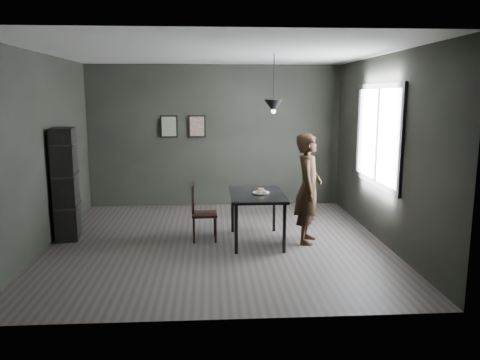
{
  "coord_description": "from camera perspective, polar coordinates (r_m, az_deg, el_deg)",
  "views": [
    {
      "loc": [
        -0.08,
        -6.84,
        2.2
      ],
      "look_at": [
        0.35,
        0.05,
        0.95
      ],
      "focal_mm": 35.0,
      "sensor_mm": 36.0,
      "label": 1
    }
  ],
  "objects": [
    {
      "name": "woman",
      "position": [
        7.06,
        8.33,
        -1.04
      ],
      "size": [
        0.55,
        0.69,
        1.66
      ],
      "primitive_type": "imported",
      "rotation": [
        0.0,
        0.0,
        1.28
      ],
      "color": "black",
      "rests_on": "ground"
    },
    {
      "name": "back_wall",
      "position": [
        9.37,
        -3.09,
        5.35
      ],
      "size": [
        5.0,
        0.1,
        2.8
      ],
      "primitive_type": "cube",
      "color": "black",
      "rests_on": "ground"
    },
    {
      "name": "donut_pile",
      "position": [
        7.02,
        2.59,
        -1.35
      ],
      "size": [
        0.16,
        0.17,
        0.08
      ],
      "rotation": [
        0.0,
        0.0,
        -0.13
      ],
      "color": "beige",
      "rests_on": "white_plate"
    },
    {
      "name": "pendant_lamp",
      "position": [
        7.0,
        4.11,
        9.02
      ],
      "size": [
        0.28,
        0.28,
        0.86
      ],
      "color": "black",
      "rests_on": "ground"
    },
    {
      "name": "wood_chair",
      "position": [
        7.17,
        -5.01,
        -3.48
      ],
      "size": [
        0.39,
        0.39,
        0.88
      ],
      "rotation": [
        0.0,
        0.0,
        0.04
      ],
      "color": "black",
      "rests_on": "ground"
    },
    {
      "name": "shelf_unit",
      "position": [
        7.68,
        -20.48,
        -0.45
      ],
      "size": [
        0.41,
        0.61,
        1.72
      ],
      "primitive_type": "cube",
      "rotation": [
        0.0,
        0.0,
        0.15
      ],
      "color": "black",
      "rests_on": "ground"
    },
    {
      "name": "ground",
      "position": [
        7.18,
        -2.79,
        -7.58
      ],
      "size": [
        5.0,
        5.0,
        0.0
      ],
      "primitive_type": "plane",
      "color": "#342E2D",
      "rests_on": "ground"
    },
    {
      "name": "ceiling",
      "position": [
        6.86,
        -3.0,
        15.27
      ],
      "size": [
        5.0,
        5.0,
        0.02
      ],
      "color": "silver",
      "rests_on": "ground"
    },
    {
      "name": "cafe_table",
      "position": [
        7.04,
        2.06,
        -2.28
      ],
      "size": [
        0.8,
        1.2,
        0.75
      ],
      "color": "black",
      "rests_on": "ground"
    },
    {
      "name": "framed_print_right",
      "position": [
        9.33,
        -5.26,
        6.53
      ],
      "size": [
        0.34,
        0.04,
        0.44
      ],
      "color": "black",
      "rests_on": "ground"
    },
    {
      "name": "window_assembly",
      "position": [
        7.51,
        16.39,
        5.27
      ],
      "size": [
        0.04,
        1.96,
        1.56
      ],
      "color": "white",
      "rests_on": "ground"
    },
    {
      "name": "white_plate",
      "position": [
        7.02,
        2.59,
        -1.61
      ],
      "size": [
        0.23,
        0.23,
        0.01
      ],
      "primitive_type": "cylinder",
      "color": "silver",
      "rests_on": "cafe_table"
    },
    {
      "name": "framed_print_left",
      "position": [
        9.36,
        -8.65,
        6.47
      ],
      "size": [
        0.34,
        0.04,
        0.44
      ],
      "color": "black",
      "rests_on": "ground"
    }
  ]
}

